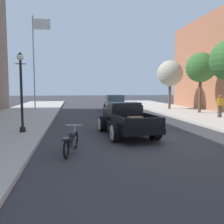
% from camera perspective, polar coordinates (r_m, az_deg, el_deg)
% --- Properties ---
extents(ground_plane, '(140.00, 140.00, 0.00)m').
position_cam_1_polar(ground_plane, '(10.93, 7.82, -6.63)').
color(ground_plane, '#333338').
extents(hotrod_truck_black, '(2.48, 5.04, 1.58)m').
position_cam_1_polar(hotrod_truck_black, '(12.33, 3.00, -1.66)').
color(hotrod_truck_black, black).
rests_on(hotrod_truck_black, ground).
extents(motorcycle_parked, '(0.71, 2.09, 0.93)m').
position_cam_1_polar(motorcycle_parked, '(8.91, -9.32, -6.52)').
color(motorcycle_parked, black).
rests_on(motorcycle_parked, ground).
extents(car_background_silver, '(1.96, 4.34, 1.65)m').
position_cam_1_polar(car_background_silver, '(24.13, 0.62, 1.87)').
color(car_background_silver, '#B7B7BC').
rests_on(car_background_silver, ground).
extents(pedestrian_sidewalk_right, '(0.53, 0.22, 1.65)m').
position_cam_1_polar(pedestrian_sidewalk_right, '(19.95, 23.49, 1.58)').
color(pedestrian_sidewalk_right, brown).
rests_on(pedestrian_sidewalk_right, sidewalk_right).
extents(street_lamp_near, '(0.50, 0.32, 3.85)m').
position_cam_1_polar(street_lamp_near, '(12.78, -20.08, 5.60)').
color(street_lamp_near, black).
rests_on(street_lamp_near, sidewalk_left).
extents(flagpole, '(1.74, 0.16, 9.16)m').
position_cam_1_polar(flagpole, '(26.16, -17.03, 12.89)').
color(flagpole, '#B2B2B7').
rests_on(flagpole, sidewalk_left).
extents(street_tree_second, '(2.57, 2.57, 5.22)m').
position_cam_1_polar(street_tree_second, '(23.26, 19.66, 9.52)').
color(street_tree_second, brown).
rests_on(street_tree_second, sidewalk_right).
extents(street_tree_third, '(2.63, 2.63, 4.98)m').
position_cam_1_polar(street_tree_third, '(26.53, 13.17, 8.58)').
color(street_tree_third, brown).
rests_on(street_tree_third, sidewalk_right).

